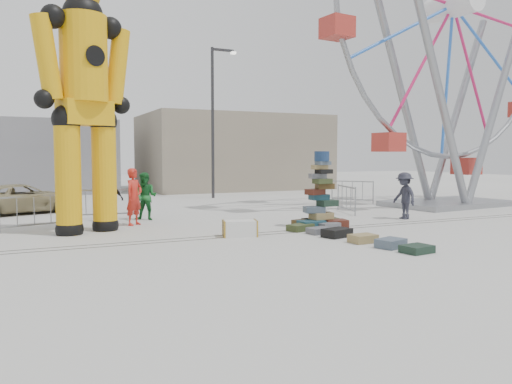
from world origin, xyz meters
name	(u,v)px	position (x,y,z in m)	size (l,w,h in m)	color
ground	(272,238)	(0.00, 0.00, 0.00)	(90.00, 90.00, 0.00)	#9E9E99
track_line_near	(263,235)	(0.00, 0.60, 0.00)	(40.00, 0.04, 0.01)	#47443F
track_line_far	(257,233)	(0.00, 1.00, 0.00)	(40.00, 0.04, 0.01)	#47443F
building_right	(232,152)	(7.00, 20.00, 2.50)	(12.00, 8.00, 5.00)	gray
building_left	(28,157)	(-6.00, 22.00, 2.20)	(10.00, 8.00, 4.40)	gray
lamp_post_right	(214,114)	(3.09, 13.00, 4.48)	(1.41, 0.25, 8.00)	#2D2D30
lamp_post_left	(72,113)	(-3.91, 15.00, 4.48)	(1.41, 0.25, 8.00)	#2D2D30
suitcase_tower	(320,206)	(2.39, 1.28, 0.68)	(1.70, 1.52, 2.43)	#1C4454
crash_test_dummy	(85,95)	(-4.53, 3.23, 4.08)	(3.03, 1.60, 7.74)	black
ferris_wheel	(452,32)	(11.31, 4.59, 7.80)	(13.61, 3.89, 15.84)	gray
steamer_trunk	(240,228)	(-0.69, 0.66, 0.22)	(0.96, 0.56, 0.45)	silver
row_case_0	(300,227)	(1.40, 0.85, 0.10)	(0.81, 0.48, 0.20)	#384321
row_case_1	(319,231)	(1.60, 0.10, 0.09)	(0.64, 0.48, 0.18)	slate
row_case_2	(337,233)	(1.74, -0.61, 0.12)	(0.81, 0.53, 0.24)	black
row_case_3	(363,238)	(1.85, -1.66, 0.11)	(0.70, 0.49, 0.22)	#9B834E
row_case_4	(391,243)	(2.05, -2.54, 0.11)	(0.72, 0.53, 0.23)	#4E5F70
row_case_5	(417,249)	(2.17, -3.32, 0.09)	(0.70, 0.54, 0.18)	#1C3225
barricade_dummy_b	(34,213)	(-5.97, 4.36, 0.55)	(2.00, 0.10, 1.10)	gray
barricade_dummy_c	(101,204)	(-3.75, 6.32, 0.55)	(2.00, 0.10, 1.10)	gray
barricade_wheel_front	(346,199)	(5.42, 4.16, 0.55)	(2.00, 0.10, 1.10)	gray
barricade_wheel_back	(352,192)	(8.03, 7.38, 0.55)	(2.00, 0.10, 1.10)	gray
pedestrian_red	(134,197)	(-2.96, 4.21, 0.94)	(0.69, 0.45, 1.88)	red
pedestrian_green	(146,196)	(-2.33, 5.34, 0.85)	(0.82, 0.64, 1.69)	#196429
pedestrian_black	(111,199)	(-3.52, 5.43, 0.78)	(0.92, 0.38, 1.56)	black
pedestrian_grey	(404,196)	(6.20, 1.70, 0.85)	(1.09, 0.63, 1.69)	#252531
parked_suv	(23,199)	(-6.28, 9.45, 0.58)	(1.94, 4.21, 1.17)	#8C805A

